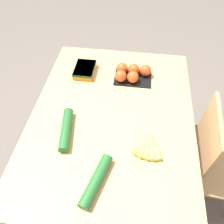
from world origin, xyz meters
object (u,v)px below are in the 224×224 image
object	(u,v)px
chair	(213,163)
banana_bunch	(148,146)
tomato_pack	(131,73)
cucumber_far	(96,181)
cucumber_near	(66,129)
carrot_bag	(85,69)

from	to	relation	value
chair	banana_bunch	bearing A→B (deg)	108.21
tomato_pack	cucumber_far	bearing A→B (deg)	-7.82
chair	tomato_pack	size ratio (longest dim) A/B	3.70
chair	banana_bunch	distance (m)	0.57
banana_bunch	cucumber_far	distance (m)	0.33
tomato_pack	chair	bearing A→B (deg)	53.81
banana_bunch	tomato_pack	distance (m)	0.57
cucumber_near	banana_bunch	bearing A→B (deg)	84.99
banana_bunch	cucumber_far	size ratio (longest dim) A/B	0.60
tomato_pack	banana_bunch	bearing A→B (deg)	13.83
cucumber_near	chair	bearing A→B (deg)	94.41
carrot_bag	cucumber_near	xyz separation A→B (m)	(0.52, 0.00, -0.00)
banana_bunch	carrot_bag	xyz separation A→B (m)	(-0.56, -0.47, 0.01)
chair	carrot_bag	size ratio (longest dim) A/B	5.08
banana_bunch	tomato_pack	xyz separation A→B (m)	(-0.55, -0.14, 0.03)
banana_bunch	cucumber_near	xyz separation A→B (m)	(-0.04, -0.46, 0.01)
banana_bunch	tomato_pack	world-z (taller)	tomato_pack
chair	carrot_bag	distance (m)	1.08
cucumber_far	cucumber_near	bearing A→B (deg)	-140.81
cucumber_far	chair	bearing A→B (deg)	115.81
chair	cucumber_near	world-z (taller)	chair
chair	cucumber_near	distance (m)	0.98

